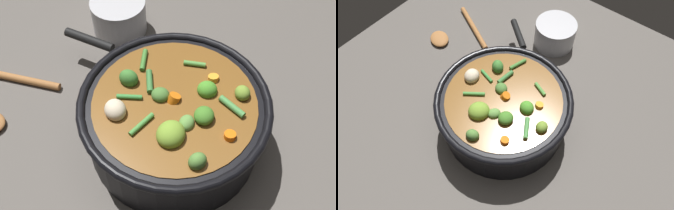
% 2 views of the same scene
% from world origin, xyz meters
% --- Properties ---
extents(ground_plane, '(1.10, 1.10, 0.00)m').
position_xyz_m(ground_plane, '(0.00, 0.00, 0.00)').
color(ground_plane, '#514C47').
extents(cooking_pot, '(0.32, 0.32, 0.14)m').
position_xyz_m(cooking_pot, '(0.00, 0.00, 0.06)').
color(cooking_pot, black).
rests_on(cooking_pot, ground_plane).
extents(wooden_spoon, '(0.18, 0.19, 0.02)m').
position_xyz_m(wooden_spoon, '(0.31, -0.14, 0.01)').
color(wooden_spoon, '#9A6234').
rests_on(wooden_spoon, ground_plane).
extents(small_saucepan, '(0.18, 0.19, 0.08)m').
position_xyz_m(small_saucepan, '(0.06, -0.31, 0.04)').
color(small_saucepan, '#ADADB2').
rests_on(small_saucepan, ground_plane).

